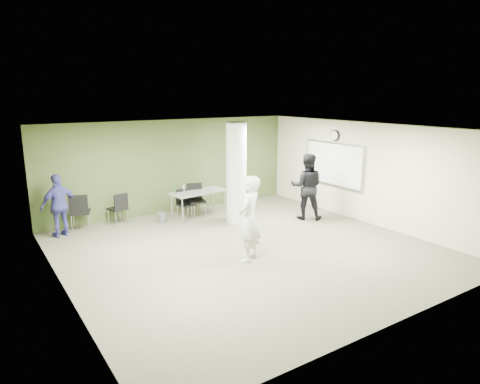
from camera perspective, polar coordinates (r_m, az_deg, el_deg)
floor at (r=10.06m, az=0.93°, el=-7.67°), size 8.00×8.00×0.00m
ceiling at (r=9.44m, az=0.99°, el=8.43°), size 8.00×8.00×0.00m
wall_back at (r=13.09m, az=-8.96°, el=3.39°), size 8.00×2.80×0.02m
wall_left at (r=8.17m, az=-22.95°, el=-3.34°), size 0.02×8.00×2.80m
wall_right_cream at (r=12.31m, az=16.55°, el=2.40°), size 0.02×8.00×2.80m
column at (r=11.83m, az=-0.49°, el=2.53°), size 0.56×0.56×2.80m
whiteboard at (r=13.03m, az=12.34°, el=3.65°), size 0.05×2.30×1.30m
wall_clock at (r=12.93m, az=12.53°, el=7.37°), size 0.06×0.32×0.32m
folding_table at (r=12.49m, az=-5.67°, el=-0.12°), size 1.70×0.89×1.03m
wastebasket at (r=12.27m, az=-10.37°, el=-3.36°), size 0.24×0.24×0.28m
chair_back_left at (r=11.97m, az=-20.62°, el=-2.19°), size 0.64×0.64×1.00m
chair_back_right at (r=12.24m, az=-15.84°, el=-1.85°), size 0.54×0.54×0.89m
chair_table_left at (r=12.48m, az=-7.44°, el=-1.28°), size 0.46×0.46×0.85m
chair_table_right at (r=12.63m, az=-5.94°, el=-0.72°), size 0.58×0.58×0.97m
woman_white at (r=9.15m, az=1.25°, el=-3.60°), size 0.82×0.74×1.88m
man_black at (r=12.38m, az=8.89°, el=0.72°), size 1.17×1.15×1.90m
man_blue at (r=11.66m, az=-22.95°, el=-1.66°), size 1.01×0.62×1.61m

